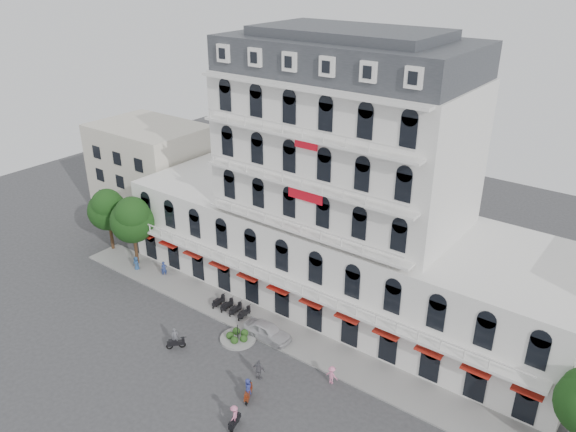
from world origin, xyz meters
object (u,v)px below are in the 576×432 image
Objects in this scene: parked_car at (267,331)px; rider_center at (234,416)px; rider_east at (248,390)px; rider_west at (175,340)px.

parked_car is 2.30× the size of rider_center.
rider_east is at bearing -176.14° from rider_center.
rider_west reaches higher than rider_center.
rider_west is (-5.49, -5.91, 0.12)m from parked_car.
rider_center is (4.70, -9.60, 0.25)m from parked_car.
rider_west reaches higher than parked_car.
rider_west is at bearing 56.84° from rider_east.
rider_center reaches higher than parked_car.
rider_center is at bearing -68.94° from rider_west.
rider_west is 9.16m from rider_east.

